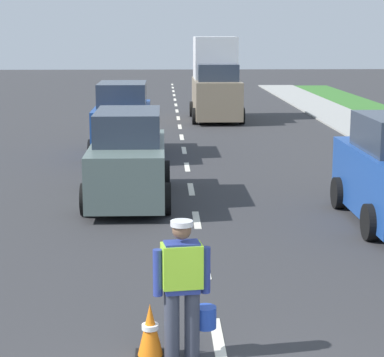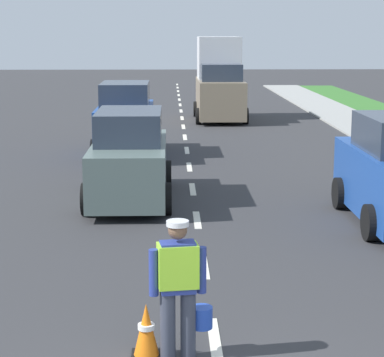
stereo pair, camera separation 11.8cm
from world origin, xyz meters
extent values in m
plane|color=#333335|center=(0.00, 21.00, 0.00)|extent=(96.00, 96.00, 0.00)
cube|color=silver|center=(0.00, 2.70, 0.01)|extent=(0.14, 1.40, 0.01)
cube|color=silver|center=(0.00, 5.70, 0.01)|extent=(0.14, 1.40, 0.01)
cube|color=silver|center=(0.00, 8.70, 0.01)|extent=(0.14, 1.40, 0.01)
cube|color=silver|center=(0.00, 11.70, 0.01)|extent=(0.14, 1.40, 0.01)
cube|color=silver|center=(0.00, 14.70, 0.01)|extent=(0.14, 1.40, 0.01)
cube|color=silver|center=(0.00, 17.70, 0.01)|extent=(0.14, 1.40, 0.01)
cube|color=silver|center=(0.00, 20.70, 0.01)|extent=(0.14, 1.40, 0.01)
cube|color=silver|center=(0.00, 23.70, 0.01)|extent=(0.14, 1.40, 0.01)
cube|color=silver|center=(0.00, 26.70, 0.01)|extent=(0.14, 1.40, 0.01)
cube|color=silver|center=(0.00, 29.70, 0.01)|extent=(0.14, 1.40, 0.01)
cube|color=silver|center=(0.00, 32.70, 0.01)|extent=(0.14, 1.40, 0.01)
cube|color=silver|center=(0.00, 35.70, 0.01)|extent=(0.14, 1.40, 0.01)
cube|color=silver|center=(0.00, 38.70, 0.01)|extent=(0.14, 1.40, 0.01)
cube|color=silver|center=(0.00, 41.70, 0.01)|extent=(0.14, 1.40, 0.01)
cube|color=silver|center=(0.00, 44.70, 0.01)|extent=(0.14, 1.40, 0.01)
cube|color=silver|center=(0.00, 47.70, 0.01)|extent=(0.14, 1.40, 0.01)
cylinder|color=#383D4C|center=(-0.58, 2.19, 0.41)|extent=(0.18, 0.18, 0.82)
cylinder|color=#383D4C|center=(-0.34, 2.22, 0.41)|extent=(0.18, 0.18, 0.82)
cube|color=navy|center=(-0.46, 2.21, 1.12)|extent=(0.43, 0.29, 0.60)
cube|color=#A5EA33|center=(-0.46, 2.21, 1.14)|extent=(0.49, 0.34, 0.51)
cylinder|color=navy|center=(-0.74, 2.17, 1.07)|extent=(0.11, 0.11, 0.55)
cylinder|color=navy|center=(-0.19, 2.25, 1.07)|extent=(0.11, 0.11, 0.55)
sphere|color=brown|center=(-0.46, 2.21, 1.56)|extent=(0.22, 0.22, 0.22)
cylinder|color=silver|center=(-0.46, 2.21, 1.64)|extent=(0.26, 0.26, 0.06)
cylinder|color=#2347B7|center=(-0.18, 2.35, 0.45)|extent=(0.26, 0.26, 0.26)
cube|color=black|center=(-0.83, 2.26, 0.01)|extent=(0.36, 0.36, 0.03)
cone|color=orange|center=(-0.83, 2.26, 0.34)|extent=(0.30, 0.30, 0.63)
cylinder|color=white|center=(-0.83, 2.26, 0.38)|extent=(0.20, 0.20, 0.06)
cube|color=gray|center=(1.61, 25.95, 0.96)|extent=(1.90, 4.60, 1.56)
cube|color=#2D3847|center=(1.61, 25.15, 2.09)|extent=(1.67, 1.61, 0.70)
cube|color=silver|center=(1.61, 26.76, 2.64)|extent=(1.81, 2.53, 1.80)
cylinder|color=black|center=(0.64, 27.38, 0.34)|extent=(0.22, 0.68, 0.68)
cylinder|color=black|center=(2.58, 27.38, 0.34)|extent=(0.22, 0.68, 0.68)
cylinder|color=black|center=(0.64, 24.53, 0.34)|extent=(0.22, 0.68, 0.68)
cylinder|color=black|center=(2.58, 24.53, 0.34)|extent=(0.22, 0.68, 0.68)
cube|color=slate|center=(-1.45, 10.55, 0.76)|extent=(1.62, 4.36, 1.16)
cube|color=#2D3847|center=(-1.45, 10.66, 1.69)|extent=(1.42, 2.40, 0.70)
cylinder|color=black|center=(-0.62, 9.20, 0.34)|extent=(0.22, 0.68, 0.68)
cylinder|color=black|center=(-2.28, 9.20, 0.34)|extent=(0.22, 0.68, 0.68)
cylinder|color=black|center=(-0.62, 11.90, 0.34)|extent=(0.22, 0.68, 0.68)
cylinder|color=black|center=(-2.28, 11.90, 0.34)|extent=(0.22, 0.68, 0.68)
cube|color=#1E4799|center=(-1.91, 16.88, 0.86)|extent=(1.64, 4.14, 1.35)
cube|color=#2D3847|center=(-1.91, 16.99, 1.88)|extent=(1.44, 2.28, 0.70)
cylinder|color=black|center=(-1.07, 15.60, 0.34)|extent=(0.22, 0.68, 0.68)
cylinder|color=black|center=(-2.75, 15.60, 0.34)|extent=(0.22, 0.68, 0.68)
cylinder|color=black|center=(-1.07, 18.17, 0.34)|extent=(0.22, 0.68, 0.68)
cylinder|color=black|center=(-2.75, 18.17, 0.34)|extent=(0.22, 0.68, 0.68)
cylinder|color=black|center=(3.13, 9.63, 0.34)|extent=(0.22, 0.68, 0.68)
cylinder|color=black|center=(3.13, 7.11, 0.34)|extent=(0.22, 0.68, 0.68)
camera|label=1|loc=(-0.66, -5.96, 3.78)|focal=69.57mm
camera|label=2|loc=(-0.54, -5.97, 3.78)|focal=69.57mm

